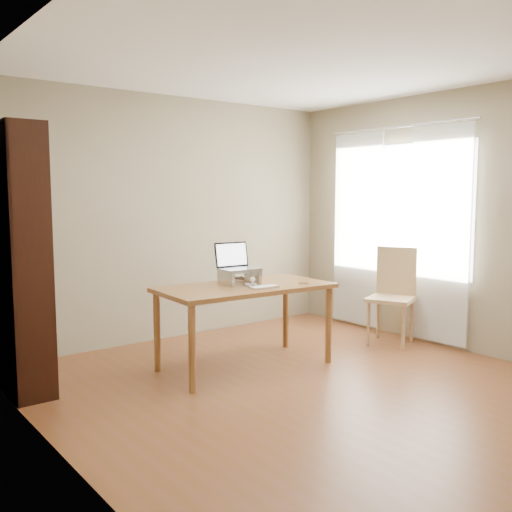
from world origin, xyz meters
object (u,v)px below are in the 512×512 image
at_px(keyboard, 264,287).
at_px(cat, 241,277).
at_px(laptop, 236,263).
at_px(desk, 245,295).
at_px(bookshelf, 17,260).
at_px(chair, 396,292).

relative_size(keyboard, cat, 0.56).
bearing_deg(laptop, desk, -86.51).
relative_size(desk, laptop, 4.46).
xyz_separation_m(laptop, cat, (0.04, -0.03, -0.13)).
distance_m(bookshelf, chair, 3.68).
relative_size(bookshelf, chair, 2.09).
xyz_separation_m(bookshelf, keyboard, (1.81, -0.88, -0.29)).
height_order(laptop, keyboard, laptop).
bearing_deg(chair, bookshelf, 140.97).
bearing_deg(cat, desk, -96.90).
height_order(desk, keyboard, keyboard).
xyz_separation_m(keyboard, cat, (-0.01, 0.33, 0.05)).
bearing_deg(chair, laptop, 142.19).
relative_size(bookshelf, cat, 4.41).
height_order(bookshelf, keyboard, bookshelf).
bearing_deg(keyboard, cat, 95.00).
relative_size(keyboard, chair, 0.26).
height_order(keyboard, chair, chair).
relative_size(desk, cat, 3.34).
distance_m(desk, laptop, 0.31).
height_order(desk, laptop, laptop).
bearing_deg(desk, bookshelf, 162.98).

